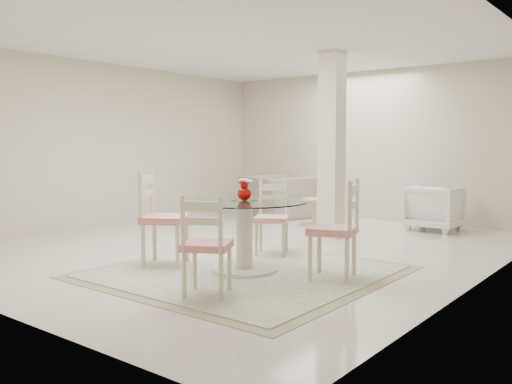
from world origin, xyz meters
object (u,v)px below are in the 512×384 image
Objects in this scene: column at (332,146)px; dining_chair_west at (158,211)px; dining_chair_south at (205,238)px; armchair_white at (434,208)px; dining_table at (244,236)px; dining_chair_north at (272,212)px; recliner_taupe at (277,197)px; side_table at (314,213)px; red_vase at (245,190)px; dining_chair_east at (340,222)px.

dining_chair_west is at bearing -101.62° from column.
dining_chair_south is 5.06m from armchair_white.
dining_table is 1.02m from dining_chair_north.
recliner_taupe is (-2.33, 3.81, -0.01)m from dining_table.
armchair_white is 1.71× the size of side_table.
red_vase is 4.49m from recliner_taupe.
red_vase is at bearing 84.29° from dining_table.
dining_chair_south reaches higher than red_vase.
dining_chair_west is at bearing -144.60° from dining_chair_north.
dining_chair_south is at bearing -99.42° from dining_chair_north.
dining_chair_east is 0.94× the size of recliner_taupe.
dining_table is 5.74× the size of red_vase.
column is at bearing 168.48° from recliner_taupe.
red_vase is 1.08m from dining_chair_south.
armchair_white is (0.56, 4.09, -0.53)m from red_vase.
dining_table is at bearing -99.21° from dining_chair_south.
dining_table is (0.39, -2.48, -0.96)m from column.
dining_chair_west is (-0.97, -0.35, -0.26)m from red_vase.
dining_chair_north is 0.85× the size of dining_chair_west.
dining_chair_south is at bearing -43.51° from dining_chair_east.
column is 1.64m from side_table.
recliner_taupe is (-1.95, 1.33, -0.96)m from column.
dining_chair_east is at bearing -57.77° from column.
column is at bearing 60.34° from armchair_white.
dining_chair_east is at bearing -101.38° from dining_chair_west.
column is 2.01× the size of dining_table.
recliner_taupe is (-1.37, 4.15, -0.24)m from dining_chair_west.
dining_chair_east is 4.81m from recliner_taupe.
side_table is at bearing -98.67° from dining_chair_south.
dining_chair_west is 2.56× the size of side_table.
dining_table is 0.49m from red_vase.
dining_chair_south is 1.29× the size of armchair_white.
dining_chair_south is (0.72, -3.44, -0.81)m from column.
side_table is at bearing 24.32° from armchair_white.
dining_chair_west is 1.16× the size of dining_chair_south.
dining_table is 1.32× the size of dining_chair_south.
armchair_white is at bearing -49.44° from dining_chair_west.
dining_chair_west reaches higher than dining_chair_north.
red_vase is at bearing -81.11° from column.
side_table is at bearing 81.56° from dining_chair_north.
red_vase is at bearing 82.98° from armchair_white.
dining_chair_east is 3.72m from side_table.
dining_table is 1.05m from dining_chair_west.
dining_table is at bearing -95.71° from red_vase.
red_vase is at bearing -70.01° from side_table.
armchair_white is at bearing 168.94° from dining_chair_east.
column reaches higher than dining_table.
dining_chair_south is 4.56m from side_table.
dining_chair_north reaches higher than dining_table.
dining_chair_west reaches higher than recliner_taupe.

